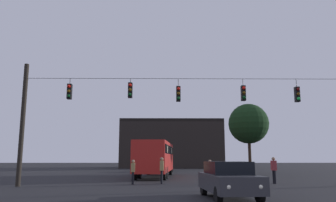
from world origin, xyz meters
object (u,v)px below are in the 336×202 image
at_px(pedestrian_crossing_center, 274,168).
at_px(car_near_right, 228,179).
at_px(pedestrian_near_bus, 162,169).
at_px(car_far_left, 164,165).
at_px(pedestrian_crossing_right, 133,170).
at_px(pedestrian_crossing_left, 210,170).
at_px(tree_left_silhouette, 248,124).
at_px(city_bus, 155,156).

bearing_deg(pedestrian_crossing_center, car_near_right, -119.63).
height_order(car_near_right, pedestrian_near_bus, pedestrian_near_bus).
bearing_deg(car_far_left, pedestrian_crossing_right, -95.92).
distance_m(pedestrian_crossing_left, tree_left_silhouette, 15.17).
height_order(city_bus, pedestrian_crossing_left, city_bus).
height_order(pedestrian_near_bus, tree_left_silhouette, tree_left_silhouette).
xyz_separation_m(car_near_right, pedestrian_near_bus, (-2.84, 8.03, 0.17)).
bearing_deg(city_bus, tree_left_silhouette, 30.77).
height_order(pedestrian_crossing_center, pedestrian_near_bus, pedestrian_crossing_center).
xyz_separation_m(city_bus, car_near_right, (3.46, -15.74, -1.07)).
bearing_deg(city_bus, car_far_left, 86.04).
relative_size(city_bus, pedestrian_crossing_center, 6.48).
height_order(car_far_left, pedestrian_crossing_right, pedestrian_crossing_right).
relative_size(pedestrian_crossing_left, pedestrian_crossing_center, 0.90).
xyz_separation_m(car_near_right, tree_left_silhouette, (6.51, 21.68, 4.54)).
xyz_separation_m(car_far_left, tree_left_silhouette, (9.20, -5.30, 4.54)).
bearing_deg(pedestrian_crossing_center, pedestrian_near_bus, 179.78).
bearing_deg(city_bus, car_near_right, -77.58).
distance_m(car_far_left, tree_left_silhouette, 11.55).
bearing_deg(car_near_right, pedestrian_crossing_left, 87.27).
bearing_deg(city_bus, pedestrian_crossing_left, -61.77).
bearing_deg(car_far_left, pedestrian_crossing_center, -69.14).
distance_m(pedestrian_crossing_left, pedestrian_crossing_center, 4.18).
height_order(car_far_left, pedestrian_near_bus, pedestrian_near_bus).
bearing_deg(pedestrian_crossing_right, tree_left_silhouette, 51.46).
distance_m(car_near_right, pedestrian_crossing_right, 8.94).
bearing_deg(pedestrian_crossing_right, pedestrian_crossing_center, 2.43).
relative_size(car_near_right, pedestrian_crossing_left, 2.87).
distance_m(pedestrian_near_bus, tree_left_silhouette, 17.11).
relative_size(pedestrian_near_bus, tree_left_silhouette, 0.23).
distance_m(pedestrian_crossing_center, pedestrian_crossing_right, 9.25).
height_order(car_near_right, tree_left_silhouette, tree_left_silhouette).
distance_m(pedestrian_crossing_center, pedestrian_near_bus, 7.39).
bearing_deg(pedestrian_crossing_center, city_bus, 136.00).
height_order(pedestrian_crossing_left, pedestrian_crossing_right, pedestrian_crossing_right).
xyz_separation_m(pedestrian_crossing_left, pedestrian_crossing_right, (-5.10, -0.92, 0.01)).
relative_size(city_bus, pedestrian_crossing_left, 7.22).
xyz_separation_m(car_near_right, pedestrian_crossing_center, (4.55, 8.00, 0.18)).
bearing_deg(pedestrian_crossing_left, tree_left_silhouette, 65.08).
bearing_deg(car_far_left, city_bus, -93.96).
height_order(pedestrian_crossing_center, pedestrian_crossing_right, pedestrian_crossing_center).
relative_size(car_near_right, car_far_left, 1.00).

